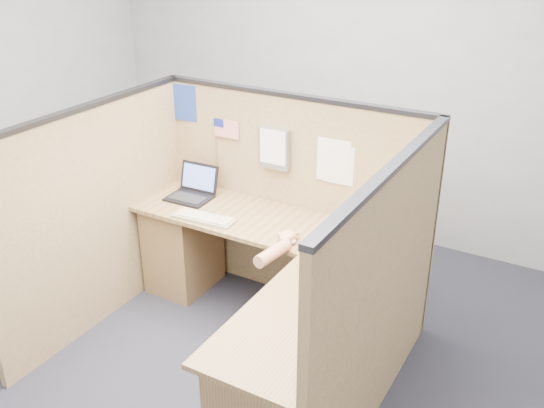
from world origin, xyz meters
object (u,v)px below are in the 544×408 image
Objects in this scene: l_desk at (264,300)px; mouse at (288,239)px; keyboard at (204,218)px; laptop at (194,189)px.

mouse is at bearing 71.10° from l_desk.
keyboard is at bearing 180.00° from mouse.
laptop is 0.72× the size of keyboard.
laptop reaches higher than l_desk.
keyboard is at bearing -46.14° from laptop.
mouse is (0.93, -0.28, -0.03)m from laptop.
keyboard is 0.64m from mouse.
l_desk is at bearing -108.90° from mouse.
laptop reaches higher than keyboard.
l_desk is 4.41× the size of keyboard.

